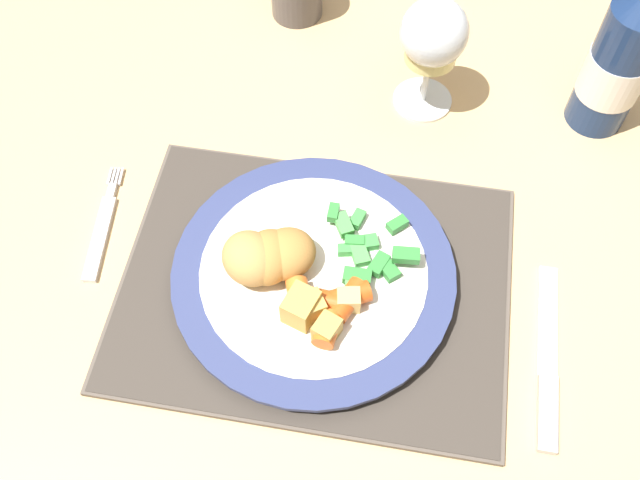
% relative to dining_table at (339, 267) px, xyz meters
% --- Properties ---
extents(ground_plane, '(6.00, 6.00, 0.00)m').
position_rel_dining_table_xyz_m(ground_plane, '(0.00, 0.00, -0.64)').
color(ground_plane, '#4C4238').
extents(dining_table, '(1.11, 0.90, 0.74)m').
position_rel_dining_table_xyz_m(dining_table, '(0.00, 0.00, 0.00)').
color(dining_table, tan).
rests_on(dining_table, ground).
extents(placemat, '(0.38, 0.29, 0.01)m').
position_rel_dining_table_xyz_m(placemat, '(-0.01, -0.08, 0.10)').
color(placemat, brown).
rests_on(placemat, dining_table).
extents(dinner_plate, '(0.27, 0.27, 0.02)m').
position_rel_dining_table_xyz_m(dinner_plate, '(-0.02, -0.08, 0.12)').
color(dinner_plate, silver).
rests_on(dinner_plate, placemat).
extents(breaded_croquettes, '(0.11, 0.09, 0.04)m').
position_rel_dining_table_xyz_m(breaded_croquettes, '(-0.06, -0.08, 0.15)').
color(breaded_croquettes, '#B77F3D').
rests_on(breaded_croquettes, dinner_plate).
extents(green_beans_pile, '(0.09, 0.10, 0.02)m').
position_rel_dining_table_xyz_m(green_beans_pile, '(0.03, -0.05, 0.13)').
color(green_beans_pile, green).
rests_on(green_beans_pile, dinner_plate).
extents(glazed_carrots, '(0.08, 0.07, 0.02)m').
position_rel_dining_table_xyz_m(glazed_carrots, '(0.01, -0.12, 0.14)').
color(glazed_carrots, '#CC5119').
rests_on(glazed_carrots, dinner_plate).
extents(fork, '(0.03, 0.14, 0.01)m').
position_rel_dining_table_xyz_m(fork, '(-0.24, -0.06, 0.10)').
color(fork, silver).
rests_on(fork, dining_table).
extents(table_knife, '(0.02, 0.19, 0.01)m').
position_rel_dining_table_xyz_m(table_knife, '(0.21, -0.13, 0.10)').
color(table_knife, silver).
rests_on(table_knife, dining_table).
extents(wine_glass, '(0.07, 0.07, 0.14)m').
position_rel_dining_table_xyz_m(wine_glass, '(0.07, 0.18, 0.20)').
color(wine_glass, silver).
rests_on(wine_glass, dining_table).
extents(bottle, '(0.07, 0.07, 0.27)m').
position_rel_dining_table_xyz_m(bottle, '(0.26, 0.19, 0.19)').
color(bottle, navy).
rests_on(bottle, dining_table).
extents(roast_potatoes, '(0.07, 0.06, 0.03)m').
position_rel_dining_table_xyz_m(roast_potatoes, '(-0.01, -0.13, 0.14)').
color(roast_potatoes, gold).
rests_on(roast_potatoes, dinner_plate).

